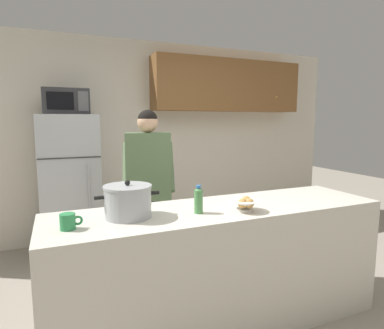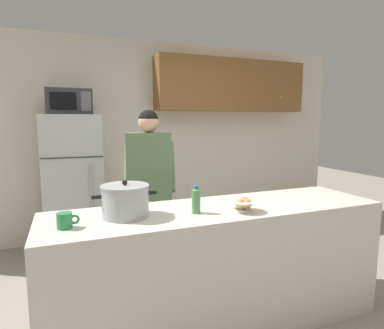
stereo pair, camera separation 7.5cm
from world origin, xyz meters
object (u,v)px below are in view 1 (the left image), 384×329
Objects in this scene: person_near_pot at (149,175)px; bottle_near_edge at (199,200)px; microwave at (66,102)px; cooking_pot at (128,201)px; coffee_mug at (68,222)px; bread_bowl at (245,204)px; refrigerator at (70,186)px.

person_near_pot is 8.44× the size of bottle_near_edge.
cooking_pot is (0.29, -1.80, -0.73)m from microwave.
bottle_near_edge is at bearing -12.01° from cooking_pot.
microwave is 2.18m from bottle_near_edge.
bottle_near_edge reaches higher than coffee_mug.
person_near_pot is 12.65× the size of coffee_mug.
coffee_mug is at bearing -127.45° from person_near_pot.
microwave is at bearing 118.54° from bread_bowl.
refrigerator is at bearing 87.45° from coffee_mug.
microwave is 2.23× the size of bread_bowl.
cooking_pot is 2.18× the size of bottle_near_edge.
cooking_pot is at bearing 166.85° from bread_bowl.
person_near_pot is at bearing 66.54° from cooking_pot.
refrigerator is at bearing 118.28° from bread_bowl.
person_near_pot reaches higher than bread_bowl.
bread_bowl reaches higher than coffee_mug.
person_near_pot reaches higher than refrigerator.
person_near_pot is at bearing -53.67° from microwave.
coffee_mug is 0.61× the size of bread_bowl.
person_near_pot reaches higher than cooking_pot.
microwave is at bearing 126.33° from person_near_pot.
refrigerator is at bearing 99.03° from cooking_pot.
coffee_mug is (-0.38, -0.11, -0.06)m from cooking_pot.
bottle_near_edge is at bearing 165.22° from bread_bowl.
person_near_pot is at bearing 52.55° from coffee_mug.
bottle_near_edge is at bearing -68.50° from refrigerator.
cooking_pot is 1.99× the size of bread_bowl.
refrigerator is 8.26× the size of bottle_near_edge.
bottle_near_edge reaches higher than bread_bowl.
refrigerator is 12.38× the size of coffee_mug.
bread_bowl is (1.17, -0.08, 0.00)m from coffee_mug.
person_near_pot is (0.67, -0.92, -0.73)m from microwave.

